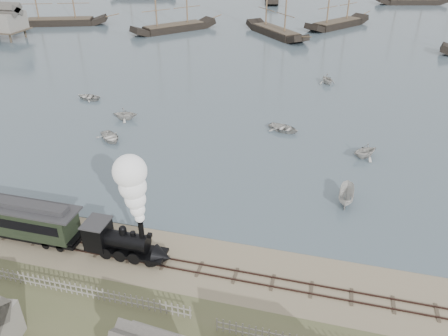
# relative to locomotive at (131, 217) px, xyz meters

# --- Properties ---
(ground) EXTENTS (600.00, 600.00, 0.00)m
(ground) POSITION_rel_locomotive_xyz_m (3.52, 2.00, -4.23)
(ground) COLOR tan
(ground) RESTS_ON ground
(rail_track) EXTENTS (120.00, 1.80, 0.16)m
(rail_track) POSITION_rel_locomotive_xyz_m (3.52, 0.00, -4.19)
(rail_track) COLOR #35211C
(rail_track) RESTS_ON ground
(picket_fence_west) EXTENTS (19.00, 0.10, 1.20)m
(picket_fence_west) POSITION_rel_locomotive_xyz_m (-2.98, -5.00, -4.23)
(picket_fence_west) COLOR gray
(picket_fence_west) RESTS_ON ground
(locomotive) EXTENTS (7.35, 2.74, 9.16)m
(locomotive) POSITION_rel_locomotive_xyz_m (0.00, 0.00, 0.00)
(locomotive) COLOR black
(locomotive) RESTS_ON ground
(passenger_coach) EXTENTS (13.85, 2.67, 3.36)m
(passenger_coach) POSITION_rel_locomotive_xyz_m (-12.15, 0.00, -2.10)
(passenger_coach) COLOR black
(passenger_coach) RESTS_ON ground
(beached_dinghy) EXTENTS (4.79, 4.95, 0.84)m
(beached_dinghy) POSITION_rel_locomotive_xyz_m (-10.11, 2.62, -3.81)
(beached_dinghy) COLOR beige
(beached_dinghy) RESTS_ON ground
(rowboat_0) EXTENTS (4.88, 4.96, 0.84)m
(rowboat_0) POSITION_rel_locomotive_xyz_m (-12.73, 19.92, -3.75)
(rowboat_0) COLOR beige
(rowboat_0) RESTS_ON harbor_water
(rowboat_1) EXTENTS (3.58, 3.95, 1.81)m
(rowboat_1) POSITION_rel_locomotive_xyz_m (-13.78, 26.53, -3.27)
(rowboat_1) COLOR beige
(rowboat_1) RESTS_ON harbor_water
(rowboat_2) EXTENTS (3.98, 1.69, 1.51)m
(rowboat_2) POSITION_rel_locomotive_xyz_m (16.79, 12.92, -3.42)
(rowboat_2) COLOR beige
(rowboat_2) RESTS_ON harbor_water
(rowboat_3) EXTENTS (4.29, 5.01, 0.88)m
(rowboat_3) POSITION_rel_locomotive_xyz_m (8.47, 28.33, -3.73)
(rowboat_3) COLOR beige
(rowboat_3) RESTS_ON harbor_water
(rowboat_4) EXTENTS (4.52, 4.57, 1.82)m
(rowboat_4) POSITION_rel_locomotive_xyz_m (18.84, 23.31, -3.26)
(rowboat_4) COLOR beige
(rowboat_4) RESTS_ON harbor_water
(rowboat_6) EXTENTS (3.42, 4.33, 0.81)m
(rowboat_6) POSITION_rel_locomotive_xyz_m (-23.09, 32.54, -3.77)
(rowboat_6) COLOR beige
(rowboat_6) RESTS_ON harbor_water
(rowboat_7) EXTENTS (4.32, 4.14, 1.76)m
(rowboat_7) POSITION_rel_locomotive_xyz_m (13.04, 49.75, -3.29)
(rowboat_7) COLOR beige
(rowboat_7) RESTS_ON harbor_water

